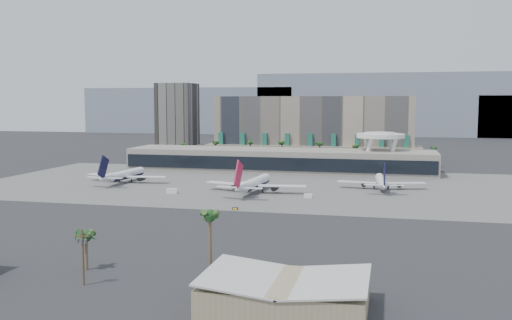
% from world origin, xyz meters
% --- Properties ---
extents(ground, '(900.00, 900.00, 0.00)m').
position_xyz_m(ground, '(0.00, 0.00, 0.00)').
color(ground, '#232326').
rests_on(ground, ground).
extents(apron_pad, '(260.00, 130.00, 0.06)m').
position_xyz_m(apron_pad, '(0.00, 55.00, 0.03)').
color(apron_pad, '#5B5B59').
rests_on(apron_pad, ground).
extents(mountain_ridge, '(680.00, 60.00, 70.00)m').
position_xyz_m(mountain_ridge, '(27.88, 470.00, 29.89)').
color(mountain_ridge, gray).
rests_on(mountain_ridge, ground).
extents(hotel, '(140.00, 30.00, 42.00)m').
position_xyz_m(hotel, '(10.00, 174.41, 16.81)').
color(hotel, tan).
rests_on(hotel, ground).
extents(office_tower, '(30.00, 30.00, 52.00)m').
position_xyz_m(office_tower, '(-95.00, 200.00, 22.94)').
color(office_tower, black).
rests_on(office_tower, ground).
extents(terminal, '(170.00, 32.50, 14.50)m').
position_xyz_m(terminal, '(0.00, 109.84, 6.52)').
color(terminal, '#A09A8C').
rests_on(terminal, ground).
extents(saucer_structure, '(26.00, 26.00, 21.89)m').
position_xyz_m(saucer_structure, '(55.00, 116.00, 18.45)').
color(saucer_structure, white).
rests_on(saucer_structure, ground).
extents(palm_row, '(157.80, 2.80, 13.10)m').
position_xyz_m(palm_row, '(7.00, 145.00, 10.50)').
color(palm_row, brown).
rests_on(palm_row, ground).
extents(hangar_right, '(30.55, 20.60, 6.89)m').
position_xyz_m(hangar_right, '(42.00, -100.00, 2.95)').
color(hangar_right, tan).
rests_on(hangar_right, ground).
extents(utility_pole, '(3.20, 0.85, 12.00)m').
position_xyz_m(utility_pole, '(-2.00, -96.09, 7.14)').
color(utility_pole, '#4C3826').
rests_on(utility_pole, ground).
extents(airliner_left, '(41.83, 43.16, 14.89)m').
position_xyz_m(airliner_left, '(-63.02, 46.60, 3.76)').
color(airliner_left, white).
rests_on(airliner_left, ground).
extents(airliner_centre, '(44.82, 46.28, 15.98)m').
position_xyz_m(airliner_centre, '(4.31, 31.43, 4.03)').
color(airliner_centre, white).
rests_on(airliner_centre, ground).
extents(airliner_right, '(38.69, 39.94, 13.79)m').
position_xyz_m(airliner_right, '(56.89, 53.46, 3.48)').
color(airliner_right, white).
rests_on(airliner_right, ground).
extents(service_vehicle_a, '(4.71, 2.96, 2.14)m').
position_xyz_m(service_vehicle_a, '(-28.74, 21.24, 1.07)').
color(service_vehicle_a, white).
rests_on(service_vehicle_a, ground).
extents(service_vehicle_b, '(3.41, 2.11, 1.69)m').
position_xyz_m(service_vehicle_b, '(28.66, 23.42, 0.85)').
color(service_vehicle_b, white).
rests_on(service_vehicle_b, ground).
extents(taxiway_sign, '(2.12, 0.91, 0.97)m').
position_xyz_m(taxiway_sign, '(6.94, -8.09, 0.48)').
color(taxiway_sign, black).
rests_on(taxiway_sign, ground).
extents(near_palm_a, '(6.00, 6.00, 9.33)m').
position_xyz_m(near_palm_a, '(-7.17, -85.72, 6.54)').
color(near_palm_a, brown).
rests_on(near_palm_a, ground).
extents(near_palm_b, '(6.00, 6.00, 15.44)m').
position_xyz_m(near_palm_b, '(22.69, -85.71, 12.52)').
color(near_palm_b, brown).
rests_on(near_palm_b, ground).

